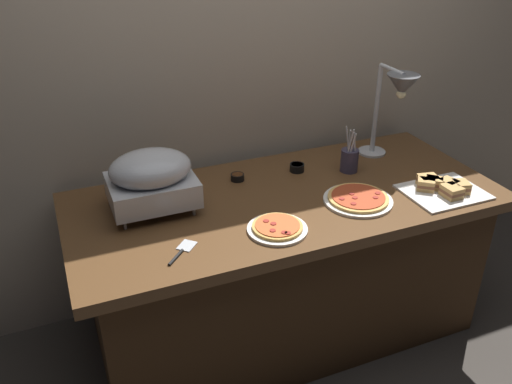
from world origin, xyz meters
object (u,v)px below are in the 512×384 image
Objects in this scene: chafing_dish at (151,178)px; sandwich_platter at (442,188)px; pizza_plate_front at (277,228)px; utensil_holder at (349,160)px; heat_lamp at (397,94)px; sauce_cup_far at (237,177)px; sauce_cup_near at (297,167)px; pizza_plate_center at (358,199)px; serving_spatula at (182,251)px.

sandwich_platter is at bearing -15.81° from chafing_dish.
pizza_plate_front is at bearing -40.76° from chafing_dish.
sandwich_platter is 0.44m from utensil_holder.
heat_lamp reaches higher than sandwich_platter.
sandwich_platter reaches higher than sauce_cup_far.
heat_lamp reaches higher than pizza_plate_front.
pizza_plate_center is at bearing -73.35° from sauce_cup_near.
chafing_dish is 0.73m from sauce_cup_near.
chafing_dish is 5.07× the size of sauce_cup_near.
sandwich_platter is (1.21, -0.34, -0.12)m from chafing_dish.
pizza_plate_front is 3.45× the size of sauce_cup_near.
utensil_holder is (-0.22, 0.01, -0.30)m from heat_lamp.
sauce_cup_near is at bearing 7.79° from chafing_dish.
sauce_cup_far is at bearing 176.14° from sauce_cup_near.
pizza_plate_center is 1.32× the size of utensil_holder.
sandwich_platter is (0.05, -0.34, -0.34)m from heat_lamp.
chafing_dish reaches higher than pizza_plate_center.
serving_spatula is at bearing -179.72° from sandwich_platter.
pizza_plate_front is at bearing -155.27° from heat_lamp.
utensil_holder is (0.23, -0.09, 0.04)m from sauce_cup_near.
serving_spatula is at bearing -130.36° from sauce_cup_far.
sauce_cup_far is at bearing 15.76° from chafing_dish.
chafing_dish reaches higher than utensil_holder.
serving_spatula is (-0.81, -0.08, -0.01)m from pizza_plate_center.
pizza_plate_center is at bearing -113.46° from utensil_holder.
serving_spatula is (-0.93, -0.36, -0.06)m from utensil_holder.
sauce_cup_near is (-0.50, 0.44, -0.00)m from sandwich_platter.
chafing_dish is 1.47× the size of pizza_plate_front.
pizza_plate_front reaches higher than serving_spatula.
heat_lamp is 7.44× the size of sauce_cup_far.
chafing_dish is 0.56m from pizza_plate_front.
serving_spatula is at bearing -147.22° from sauce_cup_near.
sauce_cup_near is at bearing 158.18° from utensil_holder.
sauce_cup_near reaches higher than pizza_plate_front.
chafing_dish reaches higher than pizza_plate_front.
utensil_holder is (0.53, -0.11, 0.04)m from sauce_cup_far.
utensil_holder is at bearing 0.34° from chafing_dish.
pizza_plate_front is 0.81m from sandwich_platter.
chafing_dish reaches higher than sauce_cup_far.
chafing_dish is 0.45m from sauce_cup_far.
sauce_cup_near is 0.25m from utensil_holder.
utensil_holder is at bearing -12.01° from sauce_cup_far.
sauce_cup_far is 0.54m from utensil_holder.
sauce_cup_near is at bearing 32.78° from serving_spatula.
pizza_plate_front is (0.41, -0.35, -0.13)m from chafing_dish.
serving_spatula is (-1.19, -0.01, -0.02)m from sandwich_platter.
heat_lamp is 0.83m from sauce_cup_far.
utensil_holder reaches higher than sandwich_platter.
sauce_cup_near is (-0.45, 0.10, -0.34)m from heat_lamp.
sandwich_platter is at bearing 0.57° from pizza_plate_front.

